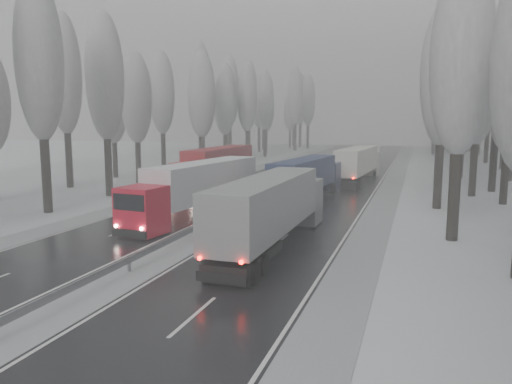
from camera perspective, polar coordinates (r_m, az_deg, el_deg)
The scene contains 57 objects.
ground at distance 21.80m, azimuth -19.99°, elevation -11.61°, with size 260.00×260.00×0.00m, color silver.
carriageway_right at distance 47.20m, azimuth 8.53°, elevation -0.63°, with size 7.50×200.00×0.03m, color black.
carriageway_left at distance 49.99m, azimuth -3.41°, elevation -0.06°, with size 7.50×200.00×0.03m, color black.
median_slush at distance 48.33m, azimuth 2.39°, elevation -0.34°, with size 3.00×200.00×0.04m, color #A6A9AE.
shoulder_right at distance 46.66m, azimuth 14.54°, elevation -0.91°, with size 2.40×200.00×0.04m, color #A6A9AE.
shoulder_left at distance 52.00m, azimuth -8.50°, elevation 0.19°, with size 2.40×200.00×0.04m, color #A6A9AE.
median_guardrail at distance 48.24m, azimuth 2.39°, elevation 0.34°, with size 0.12×200.00×0.76m.
tree_16 at distance 31.94m, azimuth 22.47°, elevation 13.83°, with size 3.60×3.60×16.53m.
tree_18 at distance 43.22m, azimuth 20.64°, elevation 12.34°, with size 3.60×3.60×16.58m.
tree_19 at distance 47.64m, azimuth 27.09°, elevation 9.99°, with size 3.60×3.60×14.57m.
tree_20 at distance 51.51m, azimuth 24.06°, elevation 10.79°, with size 3.60×3.60×15.71m.
tree_21 at distance 55.86m, azimuth 26.08°, elevation 12.33°, with size 3.60×3.60×18.62m.
tree_22 at distance 61.83m, azimuth 22.26°, elevation 10.44°, with size 3.60×3.60×15.86m.
tree_24 at distance 67.49m, azimuth 22.84°, elevation 12.68°, with size 3.60×3.60×20.49m.
tree_26 at distance 77.58m, azimuth 21.93°, elevation 11.26°, with size 3.60×3.60×18.78m.
tree_27 at distance 82.25m, azimuth 26.77°, elevation 10.26°, with size 3.60×3.60×17.62m.
tree_28 at distance 88.21m, azimuth 20.69°, elevation 11.24°, with size 3.60×3.60×19.62m.
tree_29 at distance 92.71m, azimuth 25.18°, elevation 10.22°, with size 3.60×3.60×18.11m.
tree_30 at distance 97.88m, azimuth 20.55°, elevation 10.24°, with size 3.60×3.60×17.86m.
tree_31 at distance 102.28m, azimuth 23.83°, elevation 10.21°, with size 3.60×3.60×18.58m.
tree_32 at distance 105.37m, azimuth 20.41°, elevation 9.88°, with size 3.60×3.60×17.33m.
tree_33 at distance 109.46m, azimuth 21.94°, elevation 8.72°, with size 3.60×3.60×14.33m.
tree_34 at distance 112.45m, azimuth 19.82°, elevation 9.87°, with size 3.60×3.60×17.63m.
tree_35 at distance 117.04m, azimuth 24.35°, elevation 9.74°, with size 3.60×3.60×18.25m.
tree_36 at distance 122.39m, azimuth 20.35°, elevation 10.45°, with size 3.60×3.60×20.23m.
tree_37 at distance 126.71m, azimuth 23.42°, elevation 9.08°, with size 3.60×3.60×16.37m.
tree_38 at distance 132.94m, azimuth 20.89°, elevation 9.59°, with size 3.60×3.60×17.97m.
tree_39 at distance 137.05m, azimuth 21.98°, elevation 9.00°, with size 3.60×3.60×16.19m.
tree_56 at distance 42.30m, azimuth -23.53°, elevation 13.63°, with size 3.60×3.60×18.12m.
tree_58 at distance 49.48m, azimuth -16.90°, elevation 12.39°, with size 3.60×3.60×17.21m.
tree_59 at distance 57.32m, azimuth -21.05°, elevation 12.35°, with size 3.60×3.60×18.41m.
tree_60 at distance 58.89m, azimuth -13.53°, elevation 10.32°, with size 3.60×3.60×14.84m.
tree_61 at distance 65.35m, azimuth -16.03°, elevation 9.50°, with size 3.60×3.60×13.95m.
tree_62 at distance 65.58m, azimuth -6.22°, elevation 10.93°, with size 3.60×3.60×16.04m.
tree_63 at distance 72.70m, azimuth -10.70°, elevation 10.99°, with size 3.60×3.60×16.88m.
tree_64 at distance 75.52m, azimuth -6.41°, elevation 10.26°, with size 3.60×3.60×15.42m.
tree_65 at distance 80.03m, azimuth -6.42°, elevation 12.00°, with size 3.60×3.60×19.48m.
tree_66 at distance 84.34m, azimuth -3.59°, elevation 10.00°, with size 3.60×3.60×15.23m.
tree_67 at distance 88.61m, azimuth -3.48°, elevation 10.68°, with size 3.60×3.60×17.09m.
tree_68 at distance 90.16m, azimuth -1.04°, elevation 10.48°, with size 3.60×3.60×16.65m.
tree_69 at distance 95.66m, azimuth -3.03°, elevation 11.36°, with size 3.60×3.60×19.35m.
tree_70 at distance 99.67m, azimuth 1.03°, elevation 10.42°, with size 3.60×3.60×17.09m.
tree_71 at distance 105.01m, azimuth -0.84°, elevation 11.18°, with size 3.60×3.60×19.61m.
tree_72 at distance 109.32m, azimuth 1.17°, elevation 9.56°, with size 3.60×3.60×15.11m.
tree_73 at distance 114.04m, azimuth 0.35°, elevation 10.19°, with size 3.60×3.60×17.22m.
tree_74 at distance 118.82m, azimuth 4.53°, elevation 10.84°, with size 3.60×3.60×19.68m.
tree_75 at distance 125.07m, azimuth 0.83°, elevation 10.42°, with size 3.60×3.60×18.60m.
tree_76 at distance 127.71m, azimuth 5.99°, elevation 10.31°, with size 3.60×3.60×18.55m.
tree_77 at distance 132.81m, azimuth 3.94°, elevation 9.10°, with size 3.60×3.60×14.32m.
tree_78 at distance 134.92m, azimuth 5.11°, elevation 10.48°, with size 3.60×3.60×19.55m.
tree_79 at distance 139.40m, azimuth 4.35°, elevation 9.77°, with size 3.60×3.60×17.07m.
truck_grey_tarp at distance 28.12m, azimuth 1.99°, elevation -1.63°, with size 2.74×16.09×4.11m.
truck_blue_box at distance 45.20m, azimuth 5.93°, elevation 1.85°, with size 3.79×15.00×3.82m.
truck_cream_box at distance 59.34m, azimuth 11.67°, elevation 3.37°, with size 3.64×15.91×4.05m.
box_truck_distant at distance 94.90m, azimuth 13.31°, elevation 4.42°, with size 2.53×6.79×2.48m.
truck_red_white at distance 37.18m, azimuth -6.67°, elevation 0.71°, with size 4.21×16.05×4.08m.
truck_red_red at distance 52.90m, azimuth -4.61°, elevation 3.09°, with size 2.76×16.72×4.28m.
Camera 1 is at (12.91, -16.02, 7.22)m, focal length 35.00 mm.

